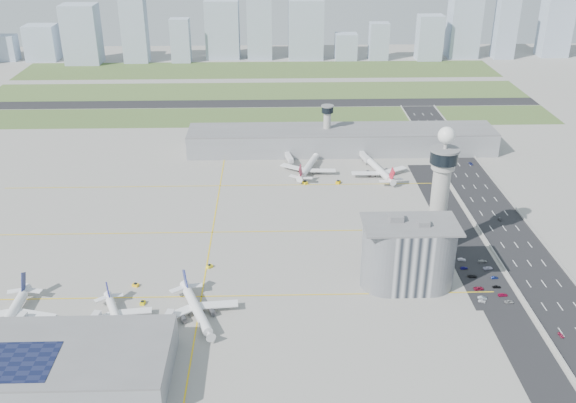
{
  "coord_description": "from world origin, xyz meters",
  "views": [
    {
      "loc": [
        -8.47,
        -268.04,
        159.18
      ],
      "look_at": [
        0.0,
        35.0,
        15.0
      ],
      "focal_mm": 40.0,
      "sensor_mm": 36.0,
      "label": 1
    }
  ],
  "objects_px": {
    "control_tower": "(441,186)",
    "car_hw_0": "(561,335)",
    "secondary_tower": "(327,124)",
    "airplane_far_b": "(379,166)",
    "jet_bridge_near_2": "(161,335)",
    "jet_bridge_far_1": "(361,155)",
    "admin_building": "(408,254)",
    "tug_0": "(98,318)",
    "jet_bridge_far_0": "(287,156)",
    "car_lot_5": "(462,260)",
    "jet_bridge_near_0": "(7,338)",
    "car_hw_2": "(471,164)",
    "tug_5": "(338,182)",
    "car_lot_11": "(483,261)",
    "car_lot_8": "(497,287)",
    "car_lot_1": "(482,298)",
    "car_lot_3": "(472,276)",
    "car_lot_6": "(509,302)",
    "car_lot_9": "(495,278)",
    "car_lot_10": "(488,268)",
    "tug_4": "(305,182)",
    "car_lot_7": "(503,295)",
    "tug_3": "(210,266)",
    "airplane_near_b": "(115,312)",
    "jet_bridge_near_1": "(84,336)",
    "tug_1": "(143,302)",
    "car_lot_4": "(464,268)",
    "airplane_near_a": "(9,311)",
    "car_hw_4": "(429,134)",
    "tug_2": "(135,285)",
    "car_lot_2": "(479,288)",
    "car_lot_0": "(482,301)",
    "airplane_far_a": "(308,163)"
  },
  "relations": [
    {
      "from": "car_hw_0",
      "to": "car_hw_2",
      "type": "height_order",
      "value": "car_hw_2"
    },
    {
      "from": "jet_bridge_near_2",
      "to": "tug_4",
      "type": "relative_size",
      "value": 4.26
    },
    {
      "from": "tug_5",
      "to": "car_lot_11",
      "type": "distance_m",
      "value": 113.64
    },
    {
      "from": "control_tower",
      "to": "car_hw_0",
      "type": "bearing_deg",
      "value": -63.66
    },
    {
      "from": "tug_4",
      "to": "car_lot_1",
      "type": "xyz_separation_m",
      "value": [
        71.24,
        -127.05,
        -0.3
      ]
    },
    {
      "from": "jet_bridge_far_0",
      "to": "tug_1",
      "type": "distance_m",
      "value": 179.96
    },
    {
      "from": "airplane_near_b",
      "to": "car_lot_9",
      "type": "relative_size",
      "value": 10.89
    },
    {
      "from": "airplane_far_b",
      "to": "tug_5",
      "type": "distance_m",
      "value": 30.31
    },
    {
      "from": "airplane_far_b",
      "to": "car_lot_11",
      "type": "distance_m",
      "value": 114.04
    },
    {
      "from": "jet_bridge_far_1",
      "to": "tug_2",
      "type": "relative_size",
      "value": 5.08
    },
    {
      "from": "airplane_far_b",
      "to": "car_lot_10",
      "type": "bearing_deg",
      "value": -177.49
    },
    {
      "from": "car_lot_1",
      "to": "car_lot_3",
      "type": "bearing_deg",
      "value": 1.82
    },
    {
      "from": "car_hw_0",
      "to": "tug_1",
      "type": "bearing_deg",
      "value": 164.75
    },
    {
      "from": "jet_bridge_near_2",
      "to": "car_lot_4",
      "type": "bearing_deg",
      "value": -59.41
    },
    {
      "from": "airplane_near_a",
      "to": "car_lot_10",
      "type": "height_order",
      "value": "airplane_near_a"
    },
    {
      "from": "jet_bridge_near_1",
      "to": "car_lot_3",
      "type": "xyz_separation_m",
      "value": [
        167.0,
        43.44,
        -2.24
      ]
    },
    {
      "from": "tug_3",
      "to": "car_lot_11",
      "type": "bearing_deg",
      "value": -129.74
    },
    {
      "from": "jet_bridge_near_1",
      "to": "jet_bridge_far_1",
      "type": "height_order",
      "value": "same"
    },
    {
      "from": "jet_bridge_near_2",
      "to": "jet_bridge_far_1",
      "type": "bearing_deg",
      "value": -18.55
    },
    {
      "from": "car_lot_3",
      "to": "car_hw_0",
      "type": "relative_size",
      "value": 1.24
    },
    {
      "from": "tug_0",
      "to": "car_lot_8",
      "type": "bearing_deg",
      "value": -31.0
    },
    {
      "from": "car_lot_10",
      "to": "airplane_far_b",
      "type": "bearing_deg",
      "value": 7.22
    },
    {
      "from": "jet_bridge_near_0",
      "to": "airplane_far_b",
      "type": "bearing_deg",
      "value": -36.19
    },
    {
      "from": "jet_bridge_near_2",
      "to": "jet_bridge_far_1",
      "type": "relative_size",
      "value": 1.0
    },
    {
      "from": "jet_bridge_far_0",
      "to": "car_lot_5",
      "type": "xyz_separation_m",
      "value": [
        81.15,
        -134.62,
        -2.21
      ]
    },
    {
      "from": "car_hw_4",
      "to": "tug_5",
      "type": "bearing_deg",
      "value": -133.39
    },
    {
      "from": "tug_1",
      "to": "car_lot_3",
      "type": "height_order",
      "value": "tug_1"
    },
    {
      "from": "tug_4",
      "to": "car_lot_11",
      "type": "bearing_deg",
      "value": -85.79
    },
    {
      "from": "jet_bridge_near_2",
      "to": "car_lot_10",
      "type": "relative_size",
      "value": 3.11
    },
    {
      "from": "car_lot_6",
      "to": "car_lot_9",
      "type": "height_order",
      "value": "same"
    },
    {
      "from": "jet_bridge_near_0",
      "to": "car_hw_2",
      "type": "xyz_separation_m",
      "value": [
        235.81,
        180.96,
        -2.26
      ]
    },
    {
      "from": "airplane_near_a",
      "to": "jet_bridge_far_0",
      "type": "height_order",
      "value": "airplane_near_a"
    },
    {
      "from": "jet_bridge_near_1",
      "to": "jet_bridge_near_2",
      "type": "xyz_separation_m",
      "value": [
        30.0,
        0.0,
        0.0
      ]
    },
    {
      "from": "secondary_tower",
      "to": "airplane_far_b",
      "type": "height_order",
      "value": "secondary_tower"
    },
    {
      "from": "airplane_near_a",
      "to": "car_lot_0",
      "type": "xyz_separation_m",
      "value": [
        198.92,
        10.03,
        -5.55
      ]
    },
    {
      "from": "car_lot_0",
      "to": "car_hw_4",
      "type": "height_order",
      "value": "car_hw_4"
    },
    {
      "from": "admin_building",
      "to": "tug_0",
      "type": "height_order",
      "value": "admin_building"
    },
    {
      "from": "airplane_far_a",
      "to": "secondary_tower",
      "type": "bearing_deg",
      "value": -2.76
    },
    {
      "from": "admin_building",
      "to": "car_lot_4",
      "type": "bearing_deg",
      "value": 21.32
    },
    {
      "from": "car_lot_0",
      "to": "car_hw_2",
      "type": "relative_size",
      "value": 0.76
    },
    {
      "from": "tug_0",
      "to": "car_lot_4",
      "type": "xyz_separation_m",
      "value": [
        163.22,
        36.28,
        -0.46
      ]
    },
    {
      "from": "jet_bridge_near_2",
      "to": "car_hw_4",
      "type": "distance_m",
      "value": 290.19
    },
    {
      "from": "tug_3",
      "to": "car_lot_10",
      "type": "height_order",
      "value": "tug_3"
    },
    {
      "from": "car_lot_8",
      "to": "car_hw_0",
      "type": "distance_m",
      "value": 38.4
    },
    {
      "from": "car_lot_5",
      "to": "car_lot_7",
      "type": "bearing_deg",
      "value": -153.9
    },
    {
      "from": "jet_bridge_near_1",
      "to": "tug_1",
      "type": "relative_size",
      "value": 5.09
    },
    {
      "from": "car_lot_2",
      "to": "car_lot_10",
      "type": "relative_size",
      "value": 1.02
    },
    {
      "from": "secondary_tower",
      "to": "jet_bridge_near_2",
      "type": "bearing_deg",
      "value": -111.47
    },
    {
      "from": "car_lot_4",
      "to": "airplane_near_a",
      "type": "bearing_deg",
      "value": 95.74
    },
    {
      "from": "tug_5",
      "to": "car_lot_2",
      "type": "relative_size",
      "value": 0.74
    }
  ]
}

